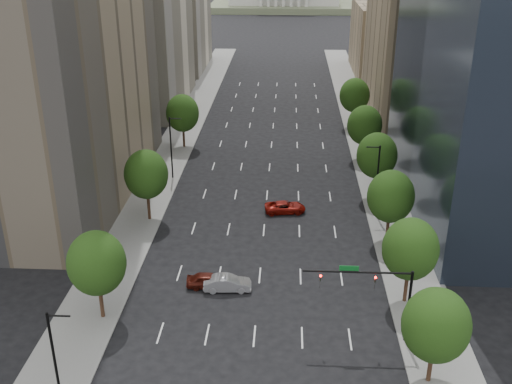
% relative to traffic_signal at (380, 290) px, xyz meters
% --- Properties ---
extents(sidewalk_left, '(6.00, 200.00, 0.15)m').
position_rel_traffic_signal_xyz_m(sidewalk_left, '(-26.03, 30.00, -5.10)').
color(sidewalk_left, slate).
rests_on(sidewalk_left, ground).
extents(sidewalk_right, '(6.00, 200.00, 0.15)m').
position_rel_traffic_signal_xyz_m(sidewalk_right, '(4.97, 30.00, -5.10)').
color(sidewalk_right, slate).
rests_on(sidewalk_right, ground).
extents(midrise_cream_left, '(14.00, 30.00, 35.00)m').
position_rel_traffic_signal_xyz_m(midrise_cream_left, '(-35.53, 73.00, 12.33)').
color(midrise_cream_left, beige).
rests_on(midrise_cream_left, ground).
extents(filler_left, '(14.00, 26.00, 18.00)m').
position_rel_traffic_signal_xyz_m(filler_left, '(-35.53, 106.00, 3.83)').
color(filler_left, beige).
rests_on(filler_left, ground).
extents(parking_tan_right, '(14.00, 30.00, 30.00)m').
position_rel_traffic_signal_xyz_m(parking_tan_right, '(14.47, 70.00, 9.83)').
color(parking_tan_right, '#8C7759').
rests_on(parking_tan_right, ground).
extents(filler_right, '(14.00, 26.00, 16.00)m').
position_rel_traffic_signal_xyz_m(filler_right, '(14.47, 103.00, 2.83)').
color(filler_right, '#8C7759').
rests_on(filler_right, ground).
extents(tree_right_0, '(5.20, 5.20, 8.39)m').
position_rel_traffic_signal_xyz_m(tree_right_0, '(3.47, -5.00, 0.22)').
color(tree_right_0, '#382316').
rests_on(tree_right_0, ground).
extents(tree_right_1, '(5.20, 5.20, 8.75)m').
position_rel_traffic_signal_xyz_m(tree_right_1, '(3.47, 6.00, 0.58)').
color(tree_right_1, '#382316').
rests_on(tree_right_1, ground).
extents(tree_right_2, '(5.20, 5.20, 8.61)m').
position_rel_traffic_signal_xyz_m(tree_right_2, '(3.47, 18.00, 0.43)').
color(tree_right_2, '#382316').
rests_on(tree_right_2, ground).
extents(tree_right_3, '(5.20, 5.20, 8.89)m').
position_rel_traffic_signal_xyz_m(tree_right_3, '(3.47, 30.00, 0.72)').
color(tree_right_3, '#382316').
rests_on(tree_right_3, ground).
extents(tree_right_4, '(5.20, 5.20, 8.46)m').
position_rel_traffic_signal_xyz_m(tree_right_4, '(3.47, 44.00, 0.29)').
color(tree_right_4, '#382316').
rests_on(tree_right_4, ground).
extents(tree_right_5, '(5.20, 5.20, 8.75)m').
position_rel_traffic_signal_xyz_m(tree_right_5, '(3.47, 60.00, 0.58)').
color(tree_right_5, '#382316').
rests_on(tree_right_5, ground).
extents(tree_left_0, '(5.20, 5.20, 8.75)m').
position_rel_traffic_signal_xyz_m(tree_left_0, '(-24.53, 2.00, 0.58)').
color(tree_left_0, '#382316').
rests_on(tree_left_0, ground).
extents(tree_left_1, '(5.20, 5.20, 8.97)m').
position_rel_traffic_signal_xyz_m(tree_left_1, '(-24.53, 22.00, 0.79)').
color(tree_left_1, '#382316').
rests_on(tree_left_1, ground).
extents(tree_left_2, '(5.20, 5.20, 8.68)m').
position_rel_traffic_signal_xyz_m(tree_left_2, '(-24.53, 48.00, 0.50)').
color(tree_left_2, '#382316').
rests_on(tree_left_2, ground).
extents(streetlight_rn, '(1.70, 0.20, 9.00)m').
position_rel_traffic_signal_xyz_m(streetlight_rn, '(2.91, 25.00, -0.33)').
color(streetlight_rn, black).
rests_on(streetlight_rn, ground).
extents(streetlight_ls, '(1.70, 0.20, 9.00)m').
position_rel_traffic_signal_xyz_m(streetlight_ls, '(-23.96, -10.00, -0.33)').
color(streetlight_ls, black).
rests_on(streetlight_ls, ground).
extents(streetlight_ln, '(1.70, 0.20, 9.00)m').
position_rel_traffic_signal_xyz_m(streetlight_ln, '(-23.96, 35.00, -0.33)').
color(streetlight_ln, black).
rests_on(streetlight_ln, ground).
extents(traffic_signal, '(9.12, 0.40, 7.38)m').
position_rel_traffic_signal_xyz_m(traffic_signal, '(0.00, 0.00, 0.00)').
color(traffic_signal, black).
rests_on(traffic_signal, ground).
extents(foothills, '(720.00, 413.00, 263.00)m').
position_rel_traffic_signal_xyz_m(foothills, '(24.14, 569.40, -42.95)').
color(foothills, olive).
rests_on(foothills, ground).
extents(car_maroon, '(4.47, 2.02, 1.49)m').
position_rel_traffic_signal_xyz_m(car_maroon, '(-15.49, 7.62, -4.43)').
color(car_maroon, '#46130B').
rests_on(car_maroon, ground).
extents(car_silver, '(4.80, 1.96, 1.55)m').
position_rel_traffic_signal_xyz_m(car_silver, '(-13.57, 7.13, -4.40)').
color(car_silver, '#95959A').
rests_on(car_silver, ground).
extents(car_red_far, '(5.33, 2.98, 1.41)m').
position_rel_traffic_signal_xyz_m(car_red_far, '(-8.09, 24.95, -4.47)').
color(car_red_far, maroon).
rests_on(car_red_far, ground).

